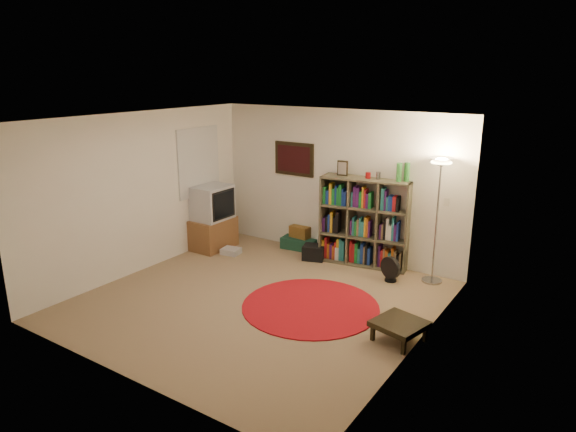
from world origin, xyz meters
name	(u,v)px	position (x,y,z in m)	size (l,w,h in m)	color
room	(256,212)	(-0.05, 0.05, 1.26)	(4.54, 4.54, 2.54)	#8A7051
bookshelf	(364,223)	(0.58, 2.10, 0.70)	(1.49, 0.63, 1.74)	brown
floor_lamp	(440,180)	(1.80, 1.99, 1.57)	(0.45, 0.45, 1.90)	gray
floor_fan	(390,269)	(1.26, 1.65, 0.20)	(0.35, 0.23, 0.39)	black
tv_stand	(213,218)	(-2.00, 1.33, 0.55)	(0.56, 0.79, 1.15)	brown
dvd_box	(231,251)	(-1.53, 1.25, 0.05)	(0.34, 0.30, 0.10)	silver
suitcase	(301,243)	(-0.68, 2.19, 0.10)	(0.67, 0.47, 0.20)	#153A2B
wicker_basket	(301,231)	(-0.68, 2.21, 0.31)	(0.38, 0.29, 0.21)	brown
duffel_bag	(314,252)	(-0.19, 1.83, 0.12)	(0.43, 0.39, 0.25)	black
paper_towel	(337,254)	(0.19, 1.96, 0.13)	(0.15, 0.15, 0.26)	silver
red_rug	(310,306)	(0.71, 0.24, 0.01)	(1.87, 1.87, 0.02)	maroon
side_table	(399,325)	(2.05, 0.04, 0.21)	(0.66, 0.66, 0.25)	black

